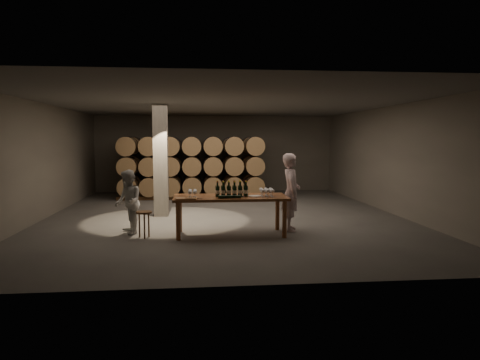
{
  "coord_description": "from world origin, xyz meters",
  "views": [
    {
      "loc": [
        -0.74,
        -12.22,
        2.19
      ],
      "look_at": [
        0.4,
        -0.68,
        1.1
      ],
      "focal_mm": 32.0,
      "sensor_mm": 36.0,
      "label": 1
    }
  ],
  "objects": [
    {
      "name": "room",
      "position": [
        -1.8,
        0.2,
        1.6
      ],
      "size": [
        12.0,
        12.0,
        12.0
      ],
      "color": "#4F4D4A",
      "rests_on": "ground"
    },
    {
      "name": "tasting_table",
      "position": [
        0.0,
        -2.5,
        0.8
      ],
      "size": [
        2.6,
        1.1,
        0.9
      ],
      "color": "brown",
      "rests_on": "ground"
    },
    {
      "name": "barrel_stack_back",
      "position": [
        -0.96,
        5.2,
        1.2
      ],
      "size": [
        5.48,
        0.95,
        2.31
      ],
      "color": "brown",
      "rests_on": "ground"
    },
    {
      "name": "glass_cluster_right",
      "position": [
        0.83,
        -2.57,
        1.03
      ],
      "size": [
        0.31,
        0.42,
        0.18
      ],
      "color": "silver",
      "rests_on": "tasting_table"
    },
    {
      "name": "person_woman",
      "position": [
        -2.36,
        -2.18,
        0.75
      ],
      "size": [
        0.79,
        0.88,
        1.5
      ],
      "primitive_type": "imported",
      "rotation": [
        0.0,
        0.0,
        -1.22
      ],
      "color": "silver",
      "rests_on": "ground"
    },
    {
      "name": "stool",
      "position": [
        -1.95,
        -2.61,
        0.49
      ],
      "size": [
        0.36,
        0.36,
        0.59
      ],
      "rotation": [
        0.0,
        0.0,
        0.17
      ],
      "color": "brown",
      "rests_on": "ground"
    },
    {
      "name": "notebook_near",
      "position": [
        -0.89,
        -2.92,
        0.92
      ],
      "size": [
        0.27,
        0.24,
        0.03
      ],
      "primitive_type": "cube",
      "rotation": [
        0.0,
        0.0,
        -0.19
      ],
      "color": "#956436",
      "rests_on": "tasting_table"
    },
    {
      "name": "notebook_corner",
      "position": [
        -1.12,
        -2.88,
        0.91
      ],
      "size": [
        0.25,
        0.3,
        0.02
      ],
      "primitive_type": "cube",
      "rotation": [
        0.0,
        0.0,
        0.12
      ],
      "color": "#956436",
      "rests_on": "tasting_table"
    },
    {
      "name": "lying_bottles",
      "position": [
        -0.04,
        -2.87,
        0.94
      ],
      "size": [
        0.59,
        0.07,
        0.07
      ],
      "color": "black",
      "rests_on": "tasting_table"
    },
    {
      "name": "glass_cluster_left",
      "position": [
        -0.87,
        -2.63,
        1.03
      ],
      "size": [
        0.2,
        0.42,
        0.18
      ],
      "color": "silver",
      "rests_on": "tasting_table"
    },
    {
      "name": "person_man",
      "position": [
        1.49,
        -2.19,
        0.94
      ],
      "size": [
        0.54,
        0.74,
        1.87
      ],
      "primitive_type": "imported",
      "rotation": [
        0.0,
        0.0,
        1.43
      ],
      "color": "beige",
      "rests_on": "ground"
    },
    {
      "name": "barrel_stack_front",
      "position": [
        -0.96,
        3.8,
        1.2
      ],
      "size": [
        5.48,
        0.95,
        2.31
      ],
      "color": "brown",
      "rests_on": "ground"
    },
    {
      "name": "plate",
      "position": [
        0.55,
        -2.6,
        0.91
      ],
      "size": [
        0.28,
        0.28,
        0.02
      ],
      "primitive_type": "cylinder",
      "color": "white",
      "rests_on": "tasting_table"
    },
    {
      "name": "pen",
      "position": [
        -0.71,
        -2.9,
        0.91
      ],
      "size": [
        0.13,
        0.02,
        0.01
      ],
      "primitive_type": "cylinder",
      "rotation": [
        0.0,
        1.57,
        -0.1
      ],
      "color": "black",
      "rests_on": "tasting_table"
    },
    {
      "name": "bottle_cluster",
      "position": [
        0.03,
        -2.52,
        1.03
      ],
      "size": [
        0.74,
        0.24,
        0.36
      ],
      "color": "black",
      "rests_on": "tasting_table"
    }
  ]
}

